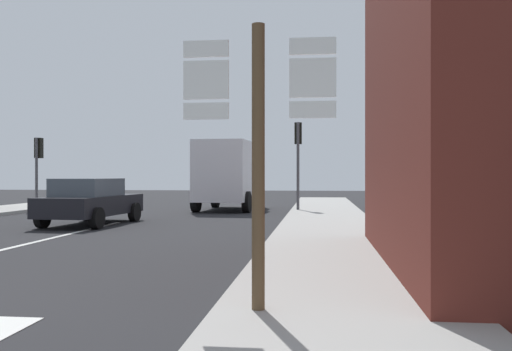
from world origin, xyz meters
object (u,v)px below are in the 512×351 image
delivery_truck (229,173)px  traffic_light_far_right (298,146)px  route_sign_post (258,144)px  traffic_light_far_left (38,157)px  sedan_far (90,201)px

delivery_truck → traffic_light_far_right: traffic_light_far_right is taller
route_sign_post → traffic_light_far_left: traffic_light_far_left is taller
route_sign_post → traffic_light_far_right: bearing=90.7°
sedan_far → delivery_truck: delivery_truck is taller
sedan_far → route_sign_post: route_sign_post is taller
route_sign_post → traffic_light_far_right: (-0.20, 17.23, 0.89)m
route_sign_post → traffic_light_far_left: 20.89m
route_sign_post → traffic_light_far_right: traffic_light_far_right is taller
delivery_truck → traffic_light_far_left: bearing=-171.7°
route_sign_post → traffic_light_far_left: size_ratio=0.99×
route_sign_post → sedan_far: bearing=121.1°
sedan_far → traffic_light_far_right: bearing=45.2°
route_sign_post → traffic_light_far_right: 17.26m
sedan_far → traffic_light_far_right: (6.34, 6.38, 2.04)m
route_sign_post → traffic_light_far_left: bearing=124.2°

